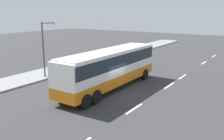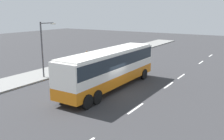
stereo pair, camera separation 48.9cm
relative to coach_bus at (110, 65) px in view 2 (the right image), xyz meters
The scene contains 6 objects.
ground_plane 2.45m from the coach_bus, 133.38° to the right, with size 120.00×120.00×0.00m, color #333335.
sidewalk_curb 9.42m from the coach_bus, 94.69° to the left, with size 80.00×4.00×0.15m, color gray.
lane_centreline 4.72m from the coach_bus, 82.43° to the right, with size 45.99×0.16×0.01m.
coach_bus is the anchor object (origin of this frame).
pedestrian_near_curb 12.04m from the coach_bus, 47.85° to the left, with size 0.32×0.32×1.57m.
street_lamp 8.01m from the coach_bus, 92.95° to the left, with size 2.10×0.24×5.71m.
Camera 2 is at (-17.70, -11.01, 6.92)m, focal length 40.21 mm.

